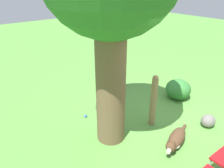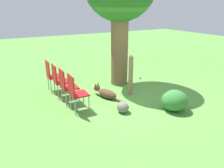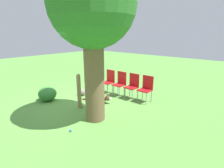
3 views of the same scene
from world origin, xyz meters
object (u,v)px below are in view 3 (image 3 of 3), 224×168
object	(u,v)px
red_chair_0	(109,80)
tennis_ball	(71,131)
fence_post	(79,91)
oak_tree	(92,9)
dog	(99,99)
red_chair_3	(146,87)
red_chair_1	(120,82)
red_chair_2	(133,85)

from	to	relation	value
red_chair_0	tennis_ball	xyz separation A→B (m)	(3.00, 1.33, -0.53)
fence_post	oak_tree	bearing A→B (deg)	77.64
dog	red_chair_3	xyz separation A→B (m)	(-1.19, 1.27, 0.43)
oak_tree	red_chair_1	xyz separation A→B (m)	(-2.11, -0.73, -2.50)
red_chair_1	tennis_ball	xyz separation A→B (m)	(3.04, 0.76, -0.53)
fence_post	red_chair_1	world-z (taller)	fence_post
oak_tree	fence_post	distance (m)	2.66
fence_post	red_chair_1	bearing A→B (deg)	171.62
oak_tree	tennis_ball	world-z (taller)	oak_tree
oak_tree	red_chair_2	xyz separation A→B (m)	(-2.15, -0.15, -2.50)
dog	tennis_ball	distance (m)	2.12
dog	red_chair_1	world-z (taller)	red_chair_1
red_chair_1	red_chair_0	bearing A→B (deg)	-84.18
dog	red_chair_1	xyz separation A→B (m)	(-1.11, 0.12, 0.43)
fence_post	red_chair_3	bearing A→B (deg)	144.00
red_chair_0	red_chair_3	xyz separation A→B (m)	(-0.12, 1.73, 0.00)
oak_tree	dog	world-z (taller)	oak_tree
red_chair_0	red_chair_3	bearing A→B (deg)	95.82
oak_tree	red_chair_1	bearing A→B (deg)	-160.99
oak_tree	red_chair_0	size ratio (longest dim) A/B	4.39
dog	red_chair_0	world-z (taller)	red_chair_0
red_chair_1	tennis_ball	world-z (taller)	red_chair_1
dog	red_chair_1	distance (m)	1.20
dog	tennis_ball	bearing A→B (deg)	-84.96
oak_tree	tennis_ball	xyz separation A→B (m)	(0.93, 0.03, -3.02)
fence_post	dog	bearing A→B (deg)	168.20
fence_post	red_chair_2	world-z (taller)	fence_post
oak_tree	fence_post	xyz separation A→B (m)	(-0.22, -1.00, -2.45)
fence_post	red_chair_0	distance (m)	1.87
dog	oak_tree	bearing A→B (deg)	-69.07
red_chair_2	red_chair_3	size ratio (longest dim) A/B	1.00
fence_post	red_chair_0	xyz separation A→B (m)	(-1.85, -0.30, -0.05)
red_chair_2	tennis_ball	world-z (taller)	red_chair_2
oak_tree	red_chair_0	distance (m)	3.49
red_chair_0	dog	bearing A→B (deg)	25.05
red_chair_3	oak_tree	bearing A→B (deg)	-9.25
red_chair_1	tennis_ball	bearing A→B (deg)	15.72
red_chair_0	oak_tree	bearing A→B (deg)	33.99
dog	red_chair_2	bearing A→B (deg)	39.73
oak_tree	red_chair_0	bearing A→B (deg)	-147.78
oak_tree	red_chair_0	world-z (taller)	oak_tree
red_chair_1	tennis_ball	size ratio (longest dim) A/B	14.44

